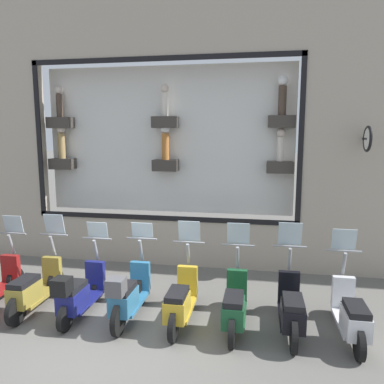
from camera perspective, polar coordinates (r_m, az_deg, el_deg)
The scene contains 9 objects.
ground_plane at distance 6.76m, azimuth -12.12°, elevation -20.52°, with size 120.00×120.00×0.00m, color #66635E.
building_facade at distance 9.37m, azimuth -4.36°, elevation 14.72°, with size 1.20×36.00×8.33m.
scooter_white_0 at distance 6.81m, azimuth 23.09°, elevation -16.84°, with size 1.79×0.60×1.64m.
scooter_black_1 at distance 6.66m, azimuth 14.89°, elevation -16.79°, with size 1.81×0.61×1.72m.
scooter_green_2 at distance 6.64m, azimuth 6.49°, elevation -16.77°, with size 1.80×0.61×1.67m.
scooter_yellow_3 at distance 6.76m, azimuth -1.75°, elevation -16.21°, with size 1.80×0.60×1.66m.
scooter_teal_4 at distance 6.92m, azimuth -9.71°, elevation -15.21°, with size 1.81×0.61×1.59m.
scooter_navy_5 at distance 7.28m, azimuth -16.90°, elevation -14.50°, with size 1.79×0.60×1.56m.
scooter_olive_6 at distance 7.79m, azimuth -22.94°, elevation -13.37°, with size 1.80×0.61×1.69m.
Camera 1 is at (-5.42, -2.33, 3.30)m, focal length 35.00 mm.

